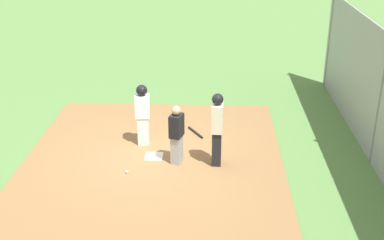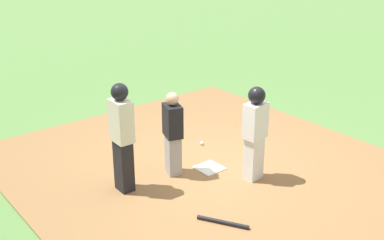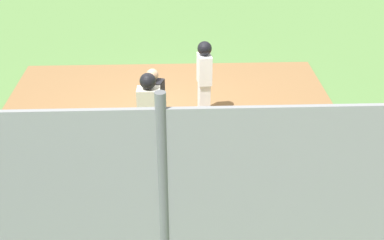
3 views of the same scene
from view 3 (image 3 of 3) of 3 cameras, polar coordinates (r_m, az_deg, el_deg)
ground_plane at (r=10.67m, az=-2.51°, el=-0.63°), size 140.00×140.00×0.00m
dirt_infield at (r=10.66m, az=-2.51°, el=-0.56°), size 7.20×6.40×0.03m
home_plate at (r=10.65m, az=-2.51°, el=-0.44°), size 0.44×0.44×0.02m
catcher at (r=9.78m, az=-4.21°, el=1.66°), size 0.44×0.37×1.49m
umpire at (r=8.83m, az=-4.65°, el=0.00°), size 0.39×0.27×1.82m
runner at (r=10.57m, az=1.35°, el=4.96°), size 0.30×0.41×1.64m
baseball_bat at (r=9.88m, az=5.93°, el=-2.96°), size 0.71×0.45×0.06m
baseball at (r=11.16m, az=-6.96°, el=0.95°), size 0.07×0.07×0.07m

